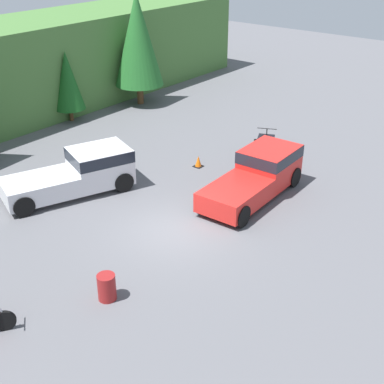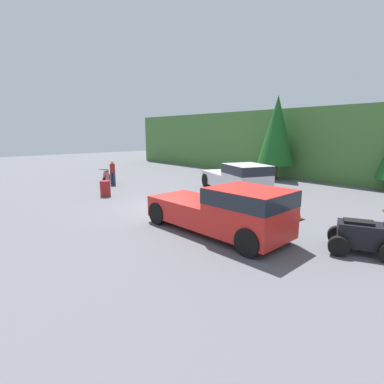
{
  "view_description": "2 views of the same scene",
  "coord_description": "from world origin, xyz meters",
  "px_view_note": "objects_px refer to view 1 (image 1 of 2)",
  "views": [
    {
      "loc": [
        -13.31,
        -11.46,
        10.65
      ],
      "look_at": [
        1.49,
        0.31,
        0.95
      ],
      "focal_mm": 50.0,
      "sensor_mm": 36.0,
      "label": 1
    },
    {
      "loc": [
        11.35,
        -8.36,
        3.58
      ],
      "look_at": [
        1.49,
        0.31,
        0.95
      ],
      "focal_mm": 28.0,
      "sensor_mm": 36.0,
      "label": 2
    }
  ],
  "objects_px": {
    "pickup_truck_red": "(258,173)",
    "traffic_cone": "(198,162)",
    "steel_barrel": "(107,287)",
    "quad_atv": "(265,147)",
    "pickup_truck_second": "(80,171)"
  },
  "relations": [
    {
      "from": "quad_atv",
      "to": "steel_barrel",
      "type": "height_order",
      "value": "quad_atv"
    },
    {
      "from": "quad_atv",
      "to": "steel_barrel",
      "type": "bearing_deg",
      "value": 164.22
    },
    {
      "from": "pickup_truck_second",
      "to": "quad_atv",
      "type": "relative_size",
      "value": 2.59
    },
    {
      "from": "quad_atv",
      "to": "traffic_cone",
      "type": "distance_m",
      "value": 3.59
    },
    {
      "from": "quad_atv",
      "to": "traffic_cone",
      "type": "height_order",
      "value": "quad_atv"
    },
    {
      "from": "quad_atv",
      "to": "pickup_truck_second",
      "type": "bearing_deg",
      "value": 128.09
    },
    {
      "from": "pickup_truck_second",
      "to": "quad_atv",
      "type": "distance_m",
      "value": 9.33
    },
    {
      "from": "quad_atv",
      "to": "traffic_cone",
      "type": "xyz_separation_m",
      "value": [
        -3.1,
        1.81,
        -0.25
      ]
    },
    {
      "from": "pickup_truck_red",
      "to": "traffic_cone",
      "type": "xyz_separation_m",
      "value": [
        0.62,
        3.73,
        -0.7
      ]
    },
    {
      "from": "steel_barrel",
      "to": "traffic_cone",
      "type": "bearing_deg",
      "value": 22.07
    },
    {
      "from": "quad_atv",
      "to": "traffic_cone",
      "type": "bearing_deg",
      "value": 124.53
    },
    {
      "from": "traffic_cone",
      "to": "steel_barrel",
      "type": "relative_size",
      "value": 0.62
    },
    {
      "from": "quad_atv",
      "to": "steel_barrel",
      "type": "relative_size",
      "value": 2.56
    },
    {
      "from": "steel_barrel",
      "to": "pickup_truck_second",
      "type": "bearing_deg",
      "value": 54.68
    },
    {
      "from": "quad_atv",
      "to": "steel_barrel",
      "type": "distance_m",
      "value": 12.97
    }
  ]
}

